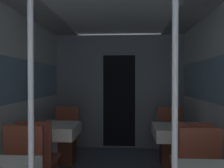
% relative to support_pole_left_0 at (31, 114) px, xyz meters
% --- Properties ---
extents(wall_left, '(0.05, 6.39, 2.27)m').
position_rel_support_pole_left_0_xyz_m(wall_left, '(-0.81, 1.17, 0.03)').
color(wall_left, silver).
rests_on(wall_left, ground_plane).
extents(bulkhead_far, '(2.55, 0.09, 2.27)m').
position_rel_support_pole_left_0_xyz_m(bulkhead_far, '(0.49, 3.34, -0.01)').
color(bulkhead_far, slate).
rests_on(bulkhead_far, ground_plane).
extents(support_pole_left_0, '(0.04, 0.04, 2.27)m').
position_rel_support_pole_left_0_xyz_m(support_pole_left_0, '(0.00, 0.00, 0.00)').
color(support_pole_left_0, silver).
rests_on(support_pole_left_0, ground_plane).
extents(dining_table_left_1, '(0.69, 0.69, 0.74)m').
position_rel_support_pole_left_0_xyz_m(dining_table_left_1, '(-0.38, 1.79, -0.51)').
color(dining_table_left_1, '#4C4C51').
rests_on(dining_table_left_1, ground_plane).
extents(chair_left_far_1, '(0.40, 0.40, 0.91)m').
position_rel_support_pole_left_0_xyz_m(chair_left_far_1, '(-0.38, 2.39, -0.85)').
color(chair_left_far_1, brown).
rests_on(chair_left_far_1, ground_plane).
extents(support_pole_right_0, '(0.04, 0.04, 2.27)m').
position_rel_support_pole_left_0_xyz_m(support_pole_right_0, '(0.99, 0.00, 0.00)').
color(support_pole_right_0, silver).
rests_on(support_pole_right_0, ground_plane).
extents(dining_table_right_1, '(0.69, 0.69, 0.74)m').
position_rel_support_pole_left_0_xyz_m(dining_table_right_1, '(1.37, 1.79, -0.51)').
color(dining_table_right_1, '#4C4C51').
rests_on(dining_table_right_1, ground_plane).
extents(chair_right_far_1, '(0.40, 0.40, 0.91)m').
position_rel_support_pole_left_0_xyz_m(chair_right_far_1, '(1.37, 2.39, -0.85)').
color(chair_right_far_1, brown).
rests_on(chair_right_far_1, ground_plane).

